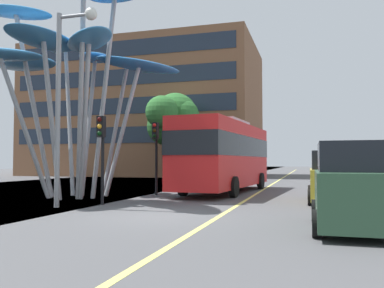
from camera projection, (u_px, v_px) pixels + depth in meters
ground at (136, 217)px, 12.28m from camera, size 120.00×240.00×0.10m
red_bus at (225, 153)px, 21.44m from camera, size 3.39×10.56×3.82m
leaf_sculpture at (75, 50)px, 18.56m from camera, size 9.34×9.58×9.28m
traffic_light_kerb_near at (102, 140)px, 15.22m from camera, size 0.28×0.42×3.34m
traffic_light_kerb_far at (156, 142)px, 19.66m from camera, size 0.28×0.42×3.53m
car_parked_near at (357, 189)px, 9.57m from camera, size 2.07×3.89×2.09m
car_parked_mid at (333, 178)px, 16.10m from camera, size 1.94×4.42×2.05m
street_lamp at (67, 80)px, 14.43m from camera, size 1.61×0.44×7.08m
tree_pavement_near at (175, 115)px, 35.71m from camera, size 4.22×5.64×7.79m
tree_pavement_far at (169, 123)px, 37.85m from camera, size 3.57×4.37×7.17m
backdrop_building at (147, 113)px, 49.34m from camera, size 26.32×15.15×15.14m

